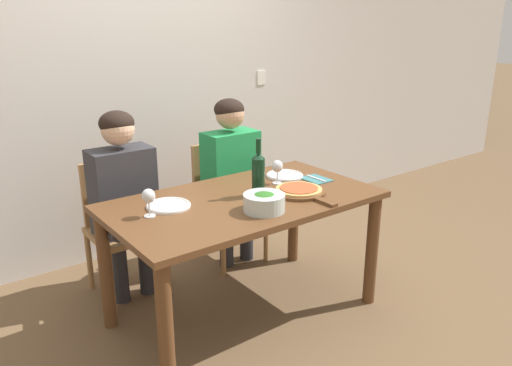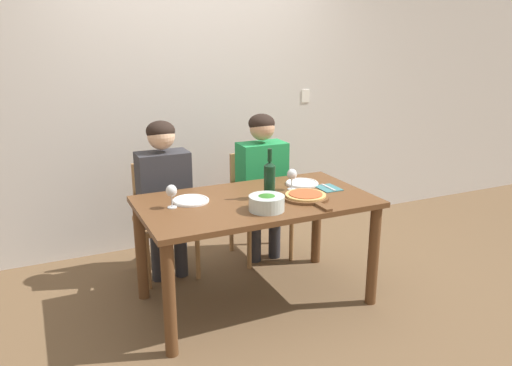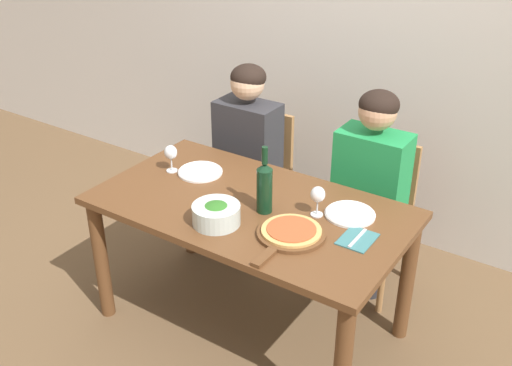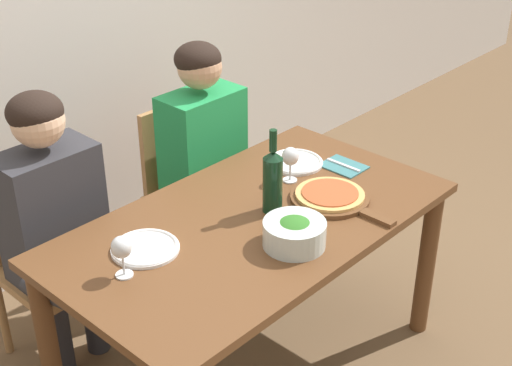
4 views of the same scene
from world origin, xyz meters
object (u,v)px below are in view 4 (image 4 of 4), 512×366
at_px(person_man, 205,145).
at_px(dinner_plate_left, 145,248).
at_px(fork_on_napkin, 343,166).
at_px(wine_bottle, 273,180).
at_px(broccoli_bowl, 294,233).
at_px(pizza_on_board, 331,197).
at_px(chair_right, 192,186).
at_px(wine_glass_right, 290,158).
at_px(chair_left, 48,255).
at_px(wine_glass_left, 122,249).
at_px(dinner_plate_right, 295,162).
at_px(person_woman, 54,211).

bearing_deg(person_man, dinner_plate_left, -146.57).
bearing_deg(fork_on_napkin, person_man, 109.12).
distance_m(wine_bottle, broccoli_bowl, 0.26).
xyz_separation_m(person_man, pizza_on_board, (-0.05, -0.77, 0.04)).
bearing_deg(chair_right, wine_glass_right, -92.91).
height_order(chair_left, broccoli_bowl, chair_left).
relative_size(person_man, wine_glass_right, 8.01).
relative_size(chair_left, wine_glass_left, 5.70).
bearing_deg(wine_bottle, dinner_plate_right, 27.79).
xyz_separation_m(person_woman, fork_on_napkin, (1.03, -0.63, 0.03)).
distance_m(wine_bottle, wine_glass_right, 0.25).
bearing_deg(dinner_plate_left, chair_left, 94.21).
xyz_separation_m(chair_right, person_woman, (-0.81, -0.11, 0.26)).
distance_m(chair_right, person_woman, 0.86).
xyz_separation_m(person_woman, dinner_plate_left, (0.04, -0.50, 0.03)).
bearing_deg(pizza_on_board, wine_bottle, 151.21).
height_order(person_man, wine_bottle, person_man).
bearing_deg(pizza_on_board, chair_left, 131.17).
xyz_separation_m(person_woman, dinner_plate_right, (0.91, -0.46, 0.03)).
bearing_deg(person_man, pizza_on_board, -93.38).
relative_size(wine_glass_right, fork_on_napkin, 0.84).
bearing_deg(fork_on_napkin, chair_right, 106.50).
bearing_deg(person_woman, broccoli_bowl, -63.83).
relative_size(chair_left, dinner_plate_right, 3.58).
height_order(dinner_plate_left, pizza_on_board, pizza_on_board).
bearing_deg(chair_right, fork_on_napkin, -73.50).
distance_m(person_man, pizza_on_board, 0.77).
bearing_deg(wine_glass_right, broccoli_bowl, -137.74).
relative_size(chair_right, fork_on_napkin, 4.78).
xyz_separation_m(wine_bottle, pizza_on_board, (0.22, -0.12, -0.12)).
distance_m(dinner_plate_left, pizza_on_board, 0.77).
height_order(broccoli_bowl, dinner_plate_right, broccoli_bowl).
distance_m(person_man, broccoli_bowl, 0.95).
relative_size(pizza_on_board, wine_glass_right, 2.99).
bearing_deg(person_woman, wine_glass_left, -99.72).
xyz_separation_m(chair_left, fork_on_napkin, (1.03, -0.74, 0.28)).
xyz_separation_m(broccoli_bowl, dinner_plate_right, (0.49, 0.40, -0.04)).
bearing_deg(wine_bottle, chair_left, 125.99).
relative_size(person_woman, wine_glass_left, 8.01).
relative_size(chair_right, person_woman, 0.71).
height_order(chair_left, wine_glass_left, wine_glass_left).
relative_size(wine_bottle, broccoli_bowl, 1.51).
bearing_deg(person_woman, dinner_plate_left, -84.90).
height_order(person_man, wine_glass_right, person_man).
distance_m(person_man, dinner_plate_left, 0.92).
distance_m(chair_right, dinner_plate_right, 0.64).
height_order(person_woman, dinner_plate_right, person_woman).
distance_m(dinner_plate_right, wine_glass_right, 0.18).
height_order(person_woman, pizza_on_board, person_woman).
distance_m(broccoli_bowl, wine_glass_left, 0.60).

